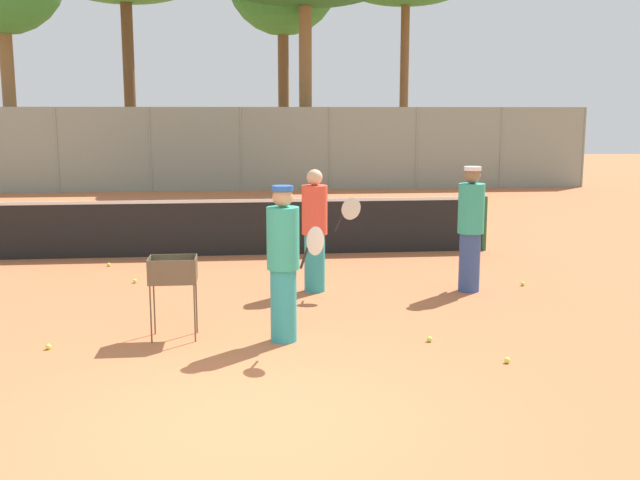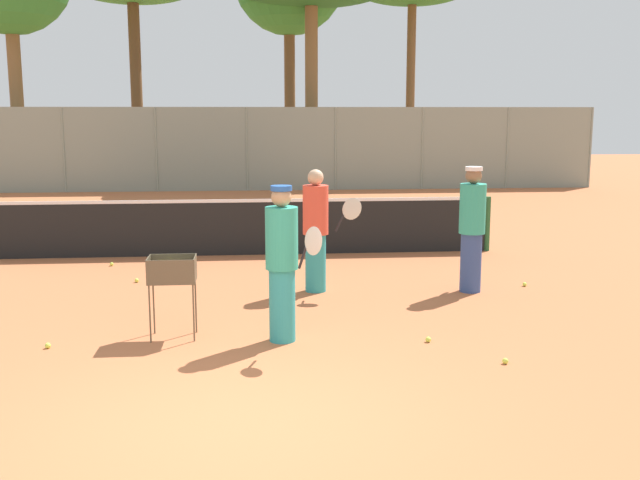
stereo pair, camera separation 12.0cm
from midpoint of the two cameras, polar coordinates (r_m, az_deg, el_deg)
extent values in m
plane|color=#B7663D|center=(6.79, -6.37, -13.71)|extent=(80.00, 80.00, 0.00)
cylinder|color=#26592D|center=(14.98, 12.18, 1.23)|extent=(0.10, 0.10, 1.07)
cube|color=black|center=(14.25, -6.22, 0.84)|extent=(9.46, 0.01, 1.01)
cube|color=white|center=(14.18, -6.26, 2.98)|extent=(9.46, 0.02, 0.06)
cylinder|color=gray|center=(26.72, -19.52, 6.47)|extent=(0.08, 0.08, 2.86)
cylinder|color=gray|center=(26.18, -12.94, 6.73)|extent=(0.08, 0.08, 2.86)
cylinder|color=gray|center=(25.99, -6.17, 6.90)|extent=(0.08, 0.08, 2.86)
cylinder|color=gray|center=(26.16, 0.62, 6.97)|extent=(0.08, 0.08, 2.86)
cylinder|color=gray|center=(26.68, 7.22, 6.95)|extent=(0.08, 0.08, 2.86)
cylinder|color=gray|center=(27.54, 13.50, 6.84)|extent=(0.08, 0.08, 2.86)
cylinder|color=gray|center=(28.70, 19.32, 6.67)|extent=(0.08, 0.08, 2.86)
cube|color=gray|center=(25.99, -6.17, 6.90)|extent=(24.54, 0.01, 2.86)
cylinder|color=brown|center=(31.58, -14.40, 10.85)|extent=(0.46, 0.46, 6.94)
cylinder|color=brown|center=(29.68, -22.69, 9.85)|extent=(0.47, 0.47, 6.27)
cylinder|color=brown|center=(28.24, -1.24, 10.86)|extent=(0.47, 0.47, 6.49)
cylinder|color=brown|center=(30.19, -2.91, 10.78)|extent=(0.43, 0.43, 6.50)
cylinder|color=brown|center=(31.08, 6.30, 11.06)|extent=(0.35, 0.35, 6.88)
cylinder|color=teal|center=(8.90, -3.18, -4.97)|extent=(0.31, 0.31, 0.88)
cylinder|color=teal|center=(8.73, -3.23, 0.14)|extent=(0.38, 0.38, 0.73)
sphere|color=tan|center=(8.66, -3.26, 3.30)|extent=(0.24, 0.24, 0.24)
cylinder|color=#2659B2|center=(8.65, -3.27, 3.96)|extent=(0.25, 0.25, 0.06)
cylinder|color=black|center=(8.48, -1.62, -1.38)|extent=(0.11, 0.13, 0.27)
ellipsoid|color=silver|center=(8.31, -0.78, -0.08)|extent=(0.26, 0.34, 0.43)
cylinder|color=#334C8C|center=(11.55, 11.02, -1.67)|extent=(0.32, 0.32, 0.90)
cylinder|color=teal|center=(11.41, 11.16, 2.37)|extent=(0.39, 0.39, 0.75)
sphere|color=#8C6647|center=(11.36, 11.24, 4.85)|extent=(0.24, 0.24, 0.24)
cylinder|color=white|center=(11.36, 11.26, 5.36)|extent=(0.25, 0.25, 0.06)
cylinder|color=black|center=(11.80, 11.52, 1.69)|extent=(0.10, 0.14, 0.27)
ellipsoid|color=silver|center=(11.96, 11.74, 2.84)|extent=(0.22, 0.36, 0.43)
cylinder|color=teal|center=(11.33, -0.71, -1.74)|extent=(0.31, 0.31, 0.88)
cylinder|color=#E54C38|center=(11.19, -0.72, 2.31)|extent=(0.39, 0.39, 0.73)
sphere|color=#DBB28C|center=(11.14, -0.73, 4.80)|extent=(0.24, 0.24, 0.24)
cylinder|color=black|center=(11.12, 1.13, 1.31)|extent=(0.15, 0.08, 0.27)
ellipsoid|color=silver|center=(11.05, 2.07, 2.40)|extent=(0.38, 0.17, 0.43)
cylinder|color=brown|center=(9.06, -13.14, -5.56)|extent=(0.02, 0.02, 0.69)
cylinder|color=brown|center=(9.00, -9.90, -5.53)|extent=(0.02, 0.02, 0.69)
cylinder|color=brown|center=(9.40, -12.87, -4.98)|extent=(0.02, 0.02, 0.69)
cylinder|color=brown|center=(9.35, -9.76, -4.95)|extent=(0.02, 0.02, 0.69)
cube|color=brown|center=(9.12, -11.49, -3.11)|extent=(0.55, 0.40, 0.01)
cube|color=brown|center=(8.89, -11.65, -2.49)|extent=(0.55, 0.01, 0.30)
cube|color=brown|center=(9.28, -11.41, -1.97)|extent=(0.55, 0.01, 0.30)
cube|color=brown|center=(9.12, -13.25, -2.25)|extent=(0.01, 0.40, 0.30)
cube|color=brown|center=(9.06, -9.79, -2.20)|extent=(0.01, 0.40, 0.30)
sphere|color=#D1E54C|center=(9.18, -10.14, -2.38)|extent=(0.07, 0.07, 0.07)
sphere|color=#D1E54C|center=(9.22, -11.72, -2.39)|extent=(0.07, 0.07, 0.07)
sphere|color=#D1E54C|center=(8.95, -11.17, -2.73)|extent=(0.07, 0.07, 0.07)
sphere|color=#D1E54C|center=(9.03, -11.42, -2.97)|extent=(0.07, 0.07, 0.07)
sphere|color=#D1E54C|center=(9.00, -12.10, -2.70)|extent=(0.07, 0.07, 0.07)
sphere|color=#D1E54C|center=(9.22, -10.45, -2.35)|extent=(0.07, 0.07, 0.07)
sphere|color=#D1E54C|center=(9.21, -12.04, -2.41)|extent=(0.07, 0.07, 0.07)
sphere|color=#D1E54C|center=(9.08, -12.81, -2.62)|extent=(0.07, 0.07, 0.07)
sphere|color=#D1E54C|center=(9.07, -11.17, -2.56)|extent=(0.07, 0.07, 0.07)
sphere|color=#D1E54C|center=(9.00, -12.52, -2.71)|extent=(0.07, 0.07, 0.07)
sphere|color=#D1E54C|center=(8.95, -10.22, -3.05)|extent=(0.07, 0.07, 0.07)
sphere|color=#D1E54C|center=(9.00, -11.75, -3.02)|extent=(0.07, 0.07, 0.07)
sphere|color=#D1E54C|center=(12.16, 14.92, -3.24)|extent=(0.07, 0.07, 0.07)
sphere|color=#D1E54C|center=(12.32, -14.20, -3.04)|extent=(0.07, 0.07, 0.07)
sphere|color=#D1E54C|center=(13.74, -16.04, -1.82)|extent=(0.07, 0.07, 0.07)
sphere|color=#D1E54C|center=(8.46, 13.67, -8.89)|extent=(0.07, 0.07, 0.07)
sphere|color=#D1E54C|center=(9.04, 7.96, -7.49)|extent=(0.07, 0.07, 0.07)
sphere|color=#D1E54C|center=(9.24, -20.35, -7.63)|extent=(0.07, 0.07, 0.07)
sphere|color=#D1E54C|center=(12.96, -2.75, -2.12)|extent=(0.07, 0.07, 0.07)
camera|label=1|loc=(0.06, -90.34, -0.06)|focal=42.00mm
camera|label=2|loc=(0.06, 89.66, 0.06)|focal=42.00mm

